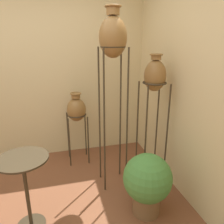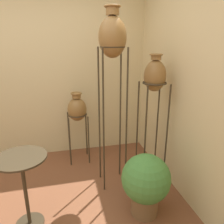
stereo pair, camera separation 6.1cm
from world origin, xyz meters
name	(u,v)px [view 1 (the left image)]	position (x,y,z in m)	size (l,w,h in m)	color
wall_back	(34,70)	(0.00, 1.68, 1.35)	(7.31, 0.06, 2.70)	beige
wall_right	(209,87)	(1.68, 0.00, 1.35)	(0.06, 7.31, 2.70)	beige
vase_stand_tall	(113,42)	(0.91, 0.64, 1.75)	(0.30, 0.30, 2.11)	#382D1E
vase_stand_medium	(155,80)	(1.42, 0.62, 1.33)	(0.30, 0.30, 1.62)	#382D1E
vase_stand_short	(76,110)	(0.55, 1.31, 0.81)	(0.29, 0.29, 1.07)	#382D1E
side_table	(25,178)	(-0.06, 0.15, 0.55)	(0.47, 0.47, 0.76)	#382D1E
potted_plant	(147,181)	(1.12, 0.03, 0.38)	(0.51, 0.51, 0.68)	brown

